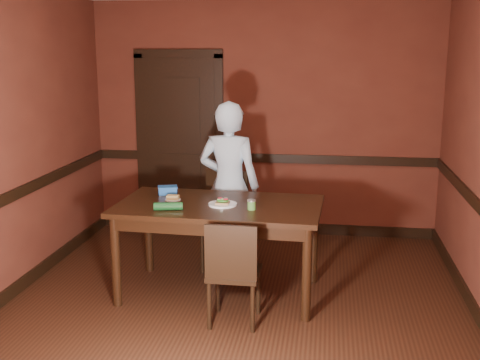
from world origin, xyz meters
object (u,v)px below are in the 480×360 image
(chair_near, at_px, (234,271))
(cheese_saucer, at_px, (173,198))
(dining_table, at_px, (220,249))
(sandwich_plate, at_px, (223,203))
(sauce_jar, at_px, (252,205))
(person, at_px, (229,186))
(food_tub, at_px, (168,190))
(chair_far, at_px, (229,222))

(chair_near, distance_m, cheese_saucer, 0.99)
(dining_table, bearing_deg, chair_near, -65.88)
(sandwich_plate, distance_m, cheese_saucer, 0.48)
(sandwich_plate, distance_m, sauce_jar, 0.29)
(person, bearing_deg, dining_table, 98.57)
(sauce_jar, bearing_deg, chair_near, -102.15)
(cheese_saucer, bearing_deg, food_tub, 116.41)
(chair_far, bearing_deg, sandwich_plate, -71.07)
(chair_far, distance_m, cheese_saucer, 0.77)
(chair_far, bearing_deg, person, 110.33)
(chair_near, height_order, person, person)
(chair_near, relative_size, person, 0.52)
(chair_near, bearing_deg, sandwich_plate, -69.73)
(dining_table, relative_size, food_tub, 8.53)
(cheese_saucer, bearing_deg, chair_near, -43.27)
(sandwich_plate, relative_size, cheese_saucer, 1.76)
(dining_table, distance_m, chair_near, 0.59)
(chair_far, bearing_deg, cheese_saucer, -113.93)
(person, xyz_separation_m, cheese_saucer, (-0.41, -0.63, 0.02))
(chair_far, distance_m, sandwich_plate, 0.74)
(chair_far, xyz_separation_m, cheese_saucer, (-0.42, -0.53, 0.36))
(sauce_jar, bearing_deg, food_tub, 153.13)
(chair_near, bearing_deg, food_tub, -46.91)
(dining_table, xyz_separation_m, chair_far, (-0.02, 0.60, 0.07))
(chair_far, xyz_separation_m, sandwich_plate, (0.06, -0.64, 0.36))
(sandwich_plate, height_order, sauce_jar, sauce_jar)
(chair_far, bearing_deg, dining_table, -74.39)
(chair_far, height_order, chair_near, chair_far)
(chair_far, relative_size, sauce_jar, 11.41)
(chair_far, distance_m, person, 0.36)
(cheese_saucer, relative_size, food_tub, 0.68)
(cheese_saucer, bearing_deg, person, 57.42)
(person, relative_size, sandwich_plate, 6.74)
(dining_table, bearing_deg, cheese_saucer, 173.71)
(sauce_jar, height_order, cheese_saucer, sauce_jar)
(person, xyz_separation_m, sandwich_plate, (0.07, -0.74, 0.02))
(dining_table, distance_m, sauce_jar, 0.57)
(chair_far, height_order, sauce_jar, chair_far)
(dining_table, xyz_separation_m, chair_near, (0.22, -0.55, 0.02))
(sandwich_plate, bearing_deg, sauce_jar, -22.05)
(person, height_order, sandwich_plate, person)
(cheese_saucer, bearing_deg, sandwich_plate, -12.98)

